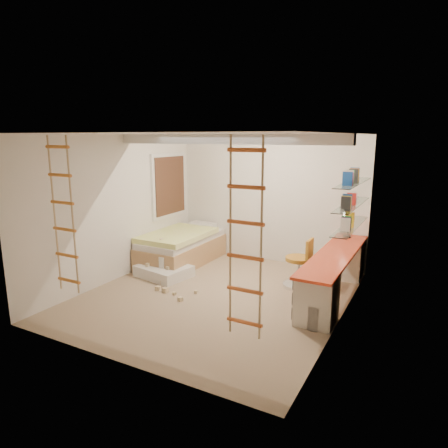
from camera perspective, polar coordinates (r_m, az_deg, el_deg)
The scene contains 15 objects.
floor at distance 6.67m, azimuth -1.24°, elevation -10.19°, with size 4.50×4.50×0.00m, color #9A8363.
ceiling_beam at distance 6.42m, azimuth -0.00°, elevation 12.03°, with size 4.00×0.18×0.16m, color white.
window_frame at distance 8.55m, azimuth -7.90°, elevation 5.48°, with size 0.06×1.15×1.35m, color white.
window_blind at distance 8.53m, azimuth -7.68°, elevation 5.47°, with size 0.02×1.00×1.20m, color #4C2D1E.
rope_ladder_left at distance 5.77m, azimuth -21.96°, elevation 1.06°, with size 0.41×0.04×2.13m, color #C27321, non-canonical shape.
rope_ladder_right at distance 4.12m, azimuth 3.08°, elevation -2.32°, with size 0.41×0.04×2.13m, color #D45024, non-canonical shape.
waste_bin at distance 5.71m, azimuth 12.89°, elevation -12.72°, with size 0.27×0.27×0.33m, color white.
desk at distance 6.71m, azimuth 15.48°, elevation -6.81°, with size 0.56×2.80×0.75m.
shelves at distance 6.68m, azimuth 17.82°, elevation 2.66°, with size 0.25×1.80×0.71m.
bed at distance 8.29m, azimuth -6.01°, elevation -3.30°, with size 1.02×2.00×0.69m.
task_lamp at distance 7.44m, azimuth 17.12°, elevation 0.81°, with size 0.14×0.36×0.57m.
swivel_chair at distance 7.04m, azimuth 10.76°, elevation -6.37°, with size 0.52×0.52×0.87m.
play_platform at distance 7.62m, azimuth -8.66°, elevation -6.12°, with size 1.04×0.87×0.41m.
toy_blocks at distance 7.18m, azimuth -8.09°, elevation -6.70°, with size 1.28×1.03×0.68m.
books at distance 6.65m, azimuth 17.90°, elevation 3.97°, with size 0.14×0.64×0.92m.
Camera 1 is at (3.03, -5.36, 2.56)m, focal length 32.00 mm.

